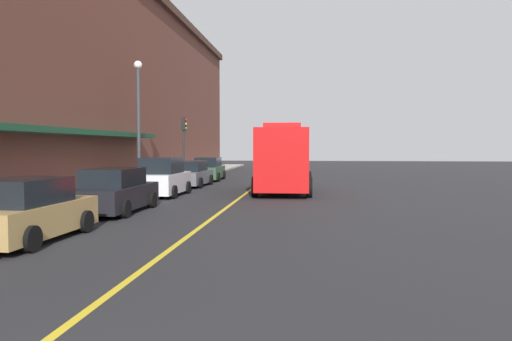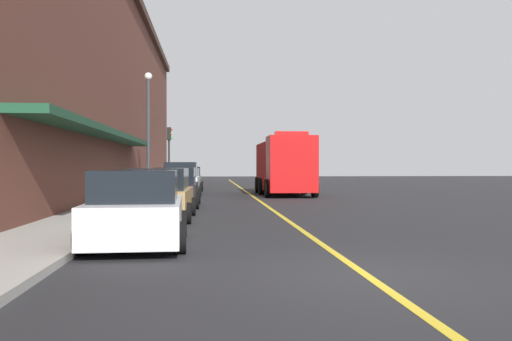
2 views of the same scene
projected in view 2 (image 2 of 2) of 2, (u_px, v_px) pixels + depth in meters
ground_plane at (249, 194)px, 33.69m from camera, size 112.00×112.00×0.00m
sidewalk_left at (147, 193)px, 33.16m from camera, size 2.40×70.00×0.15m
lane_center_stripe at (249, 194)px, 33.69m from camera, size 0.16×70.00×0.01m
brick_building_left at (38, 81)px, 31.58m from camera, size 10.96×64.00×13.25m
parked_car_0 at (137, 210)px, 11.93m from camera, size 2.25×4.43×1.64m
parked_car_1 at (160, 196)px, 17.54m from camera, size 2.20×4.43×1.65m
parked_car_2 at (176, 188)px, 23.23m from camera, size 2.04×4.72×1.66m
parked_car_3 at (181, 182)px, 29.43m from camera, size 2.11×4.19×1.92m
parked_car_4 at (186, 181)px, 35.36m from camera, size 2.19×4.50×1.57m
parked_car_5 at (189, 179)px, 40.76m from camera, size 2.12×4.63×1.66m
fire_truck at (284, 166)px, 32.58m from camera, size 2.97×7.74×3.60m
parking_meter_0 at (126, 185)px, 19.10m from camera, size 0.14×0.18×1.33m
parking_meter_1 at (171, 175)px, 41.01m from camera, size 0.14×0.18×1.33m
parking_meter_2 at (159, 177)px, 31.70m from camera, size 0.14×0.18×1.33m
street_lamp_left at (148, 119)px, 31.49m from camera, size 0.44×0.44×6.94m
traffic_light_near at (169, 146)px, 38.74m from camera, size 0.38×0.36×4.30m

